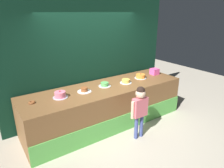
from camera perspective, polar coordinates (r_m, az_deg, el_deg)
name	(u,v)px	position (r m, az deg, el deg)	size (l,w,h in m)	color
ground_plane	(120,132)	(4.57, 2.20, -13.53)	(12.00, 12.00, 0.00)	#BCB29E
stage_platform	(106,105)	(4.74, -1.65, -5.99)	(3.77, 1.11, 0.91)	brown
curtain_backdrop	(91,57)	(4.93, -5.91, 7.48)	(4.35, 0.08, 2.93)	black
child_figure	(140,105)	(4.10, 7.89, -6.04)	(0.44, 0.20, 1.14)	#3F4C8C
pink_box	(154,71)	(5.56, 11.92, 3.48)	(0.20, 0.19, 0.16)	#F755A4
donut	(32,102)	(4.04, -21.73, -4.84)	(0.12, 0.12, 0.04)	brown
cake_far_left	(60,95)	(4.11, -14.45, -2.97)	(0.30, 0.30, 0.15)	silver
cake_left	(84,90)	(4.31, -7.82, -1.71)	(0.30, 0.30, 0.10)	white
cake_center	(105,85)	(4.59, -2.08, -0.16)	(0.28, 0.28, 0.09)	silver
cake_right	(126,81)	(4.80, 3.92, 0.78)	(0.28, 0.28, 0.13)	silver
cake_far_right	(141,76)	(5.19, 8.06, 2.17)	(0.30, 0.30, 0.13)	silver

